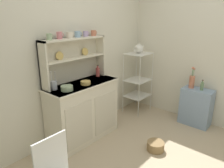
% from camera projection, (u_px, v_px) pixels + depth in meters
% --- Properties ---
extents(wall_back, '(3.84, 0.05, 2.50)m').
position_uv_depth(wall_back, '(72.00, 53.00, 3.00)').
color(wall_back, silver).
rests_on(wall_back, ground).
extents(hutch_cabinet, '(1.08, 0.45, 0.86)m').
position_uv_depth(hutch_cabinet, '(83.00, 111.00, 3.04)').
color(hutch_cabinet, silver).
rests_on(hutch_cabinet, ground).
extents(hutch_shelf_unit, '(1.01, 0.18, 0.62)m').
position_uv_depth(hutch_shelf_unit, '(73.00, 56.00, 2.90)').
color(hutch_shelf_unit, beige).
rests_on(hutch_shelf_unit, hutch_cabinet).
extents(bakers_rack, '(0.44, 0.37, 1.12)m').
position_uv_depth(bakers_rack, '(138.00, 76.00, 3.87)').
color(bakers_rack, silver).
rests_on(bakers_rack, ground).
extents(side_shelf_blue, '(0.28, 0.48, 0.62)m').
position_uv_depth(side_shelf_blue, '(196.00, 107.00, 3.48)').
color(side_shelf_blue, '#849EBC').
rests_on(side_shelf_blue, ground).
extents(floor_basket, '(0.23, 0.23, 0.12)m').
position_uv_depth(floor_basket, '(155.00, 146.00, 2.86)').
color(floor_basket, '#93754C').
rests_on(floor_basket, ground).
extents(cup_sage_0, '(0.08, 0.07, 0.08)m').
position_uv_depth(cup_sage_0, '(49.00, 37.00, 2.51)').
color(cup_sage_0, '#9EB78E').
rests_on(cup_sage_0, hutch_shelf_unit).
extents(cup_rose_1, '(0.08, 0.07, 0.09)m').
position_uv_depth(cup_rose_1, '(60.00, 35.00, 2.62)').
color(cup_rose_1, '#D17A84').
rests_on(cup_rose_1, hutch_shelf_unit).
extents(cup_cream_2, '(0.10, 0.08, 0.08)m').
position_uv_depth(cup_cream_2, '(70.00, 35.00, 2.73)').
color(cup_cream_2, silver).
rests_on(cup_cream_2, hutch_shelf_unit).
extents(cup_sky_3, '(0.09, 0.08, 0.08)m').
position_uv_depth(cup_sky_3, '(78.00, 34.00, 2.83)').
color(cup_sky_3, '#8EB2D1').
rests_on(cup_sky_3, hutch_shelf_unit).
extents(cup_lilac_4, '(0.09, 0.07, 0.08)m').
position_uv_depth(cup_lilac_4, '(86.00, 34.00, 2.94)').
color(cup_lilac_4, '#B79ECC').
rests_on(cup_lilac_4, hutch_shelf_unit).
extents(cup_terracotta_5, '(0.09, 0.07, 0.08)m').
position_uv_depth(cup_terracotta_5, '(94.00, 33.00, 3.05)').
color(cup_terracotta_5, '#C67556').
rests_on(cup_terracotta_5, hutch_shelf_unit).
extents(bowl_mixing_large, '(0.15, 0.15, 0.06)m').
position_uv_depth(bowl_mixing_large, '(67.00, 88.00, 2.63)').
color(bowl_mixing_large, '#9EB78E').
rests_on(bowl_mixing_large, hutch_cabinet).
extents(bowl_floral_medium, '(0.14, 0.14, 0.05)m').
position_uv_depth(bowl_floral_medium, '(86.00, 83.00, 2.86)').
color(bowl_floral_medium, '#DBB760').
rests_on(bowl_floral_medium, hutch_cabinet).
extents(jam_bottle, '(0.06, 0.06, 0.18)m').
position_uv_depth(jam_bottle, '(98.00, 72.00, 3.23)').
color(jam_bottle, '#B74C47').
rests_on(jam_bottle, hutch_cabinet).
extents(utensil_jar, '(0.08, 0.08, 0.25)m').
position_uv_depth(utensil_jar, '(54.00, 85.00, 2.65)').
color(utensil_jar, '#B2B7C6').
rests_on(utensil_jar, hutch_cabinet).
extents(porcelain_teapot, '(0.25, 0.16, 0.18)m').
position_uv_depth(porcelain_teapot, '(139.00, 49.00, 3.71)').
color(porcelain_teapot, white).
rests_on(porcelain_teapot, bakers_rack).
extents(flower_vase, '(0.09, 0.09, 0.36)m').
position_uv_depth(flower_vase, '(192.00, 81.00, 3.42)').
color(flower_vase, '#C67556').
rests_on(flower_vase, side_shelf_blue).
extents(oil_bottle, '(0.05, 0.05, 0.17)m').
position_uv_depth(oil_bottle, '(202.00, 86.00, 3.34)').
color(oil_bottle, '#6B8C60').
rests_on(oil_bottle, side_shelf_blue).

